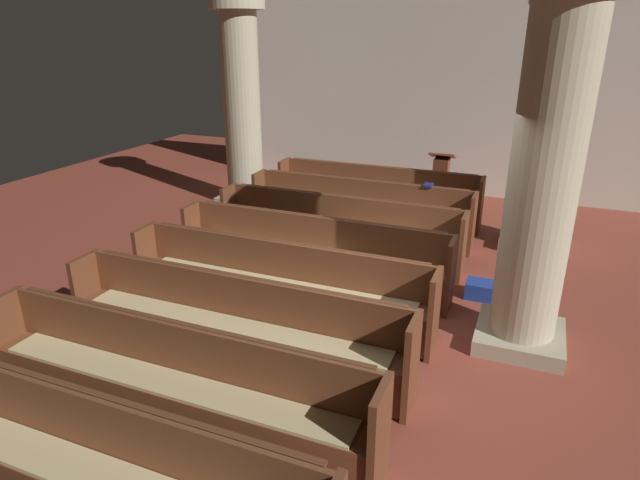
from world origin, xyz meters
name	(u,v)px	position (x,y,z in m)	size (l,w,h in m)	color
ground_plane	(378,329)	(0.00, 0.00, 0.00)	(19.20, 19.20, 0.00)	brown
back_wall	(470,83)	(0.00, 6.08, 2.25)	(10.00, 0.16, 4.50)	silver
pew_row_0	(376,192)	(-1.18, 3.80, 0.50)	(3.73, 0.47, 0.94)	brown
pew_row_1	(359,208)	(-1.18, 2.79, 0.50)	(3.73, 0.46, 0.94)	brown
pew_row_2	(337,227)	(-1.18, 1.78, 0.50)	(3.73, 0.47, 0.94)	brown
pew_row_3	(311,251)	(-1.18, 0.77, 0.50)	(3.73, 0.46, 0.94)	brown
pew_row_4	(277,282)	(-1.18, -0.24, 0.50)	(3.73, 0.46, 0.94)	brown
pew_row_5	(232,322)	(-1.18, -1.25, 0.50)	(3.73, 0.47, 0.94)	brown
pew_row_6	(170,379)	(-1.18, -2.26, 0.50)	(3.73, 0.46, 0.94)	brown
pew_row_7	(79,461)	(-1.18, -3.27, 0.50)	(3.73, 0.46, 0.94)	brown
pillar_aisle_side	(549,119)	(1.52, 3.46, 2.01)	(1.00, 1.00, 3.87)	tan
pillar_far_side	(242,100)	(-3.83, 3.70, 2.01)	(1.00, 1.00, 3.87)	tan
pillar_aisle_rear	(546,166)	(1.52, 0.29, 2.01)	(0.99, 0.99, 3.87)	tan
lectern	(440,184)	(-0.23, 4.95, 0.45)	(0.48, 0.45, 1.08)	#562B1A
hymn_book	(428,185)	(-0.10, 2.98, 0.95)	(0.14, 0.19, 0.03)	navy
kneeler_box_blue	(483,290)	(1.02, 1.27, 0.11)	(0.43, 0.30, 0.22)	navy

